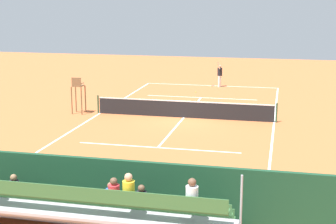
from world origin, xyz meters
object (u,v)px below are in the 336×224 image
(umpire_chair, at_px, (78,91))
(tennis_ball_near, at_px, (196,92))
(tennis_racket, at_px, (210,86))
(courtside_bench, at_px, (160,200))
(equipment_bag, at_px, (96,207))
(bleacher_stand, at_px, (75,209))
(tennis_net, at_px, (184,109))
(tennis_player, at_px, (220,74))

(umpire_chair, xyz_separation_m, tennis_ball_near, (-5.52, -8.15, -1.28))
(tennis_racket, relative_size, tennis_ball_near, 8.01)
(courtside_bench, bearing_deg, tennis_ball_near, -83.09)
(courtside_bench, relative_size, equipment_bag, 2.00)
(bleacher_stand, height_order, tennis_ball_near, bleacher_stand)
(tennis_net, height_order, tennis_player, tennis_player)
(bleacher_stand, xyz_separation_m, courtside_bench, (-1.91, -2.09, -0.41))
(umpire_chair, height_order, equipment_bag, umpire_chair)
(equipment_bag, bearing_deg, bleacher_stand, 94.55)
(umpire_chair, relative_size, tennis_ball_near, 32.42)
(tennis_racket, bearing_deg, equipment_bag, 89.75)
(umpire_chair, distance_m, courtside_bench, 15.30)
(tennis_racket, height_order, tennis_ball_near, tennis_ball_near)
(umpire_chair, distance_m, tennis_racket, 12.77)
(tennis_player, relative_size, tennis_racket, 3.64)
(tennis_net, distance_m, tennis_ball_near, 7.89)
(tennis_net, relative_size, courtside_bench, 5.72)
(equipment_bag, bearing_deg, umpire_chair, -65.32)
(tennis_net, bearing_deg, umpire_chair, 2.83)
(tennis_player, bearing_deg, equipment_bag, 87.97)
(tennis_net, distance_m, equipment_bag, 13.41)
(courtside_bench, bearing_deg, tennis_racket, -85.36)
(courtside_bench, relative_size, tennis_racket, 3.40)
(bleacher_stand, height_order, umpire_chair, bleacher_stand)
(tennis_net, distance_m, tennis_player, 10.63)
(equipment_bag, bearing_deg, courtside_bench, -176.44)
(umpire_chair, bearing_deg, courtside_bench, 121.93)
(tennis_player, bearing_deg, courtside_bench, 92.90)
(bleacher_stand, bearing_deg, equipment_bag, -85.45)
(courtside_bench, distance_m, tennis_racket, 24.18)
(umpire_chair, height_order, courtside_bench, umpire_chair)
(tennis_ball_near, bearing_deg, equipment_bag, 91.34)
(equipment_bag, height_order, tennis_player, tennis_player)
(tennis_racket, distance_m, tennis_ball_near, 3.03)
(tennis_net, height_order, bleacher_stand, bleacher_stand)
(tennis_ball_near, bearing_deg, bleacher_stand, 91.61)
(umpire_chair, bearing_deg, tennis_ball_near, -124.11)
(tennis_player, height_order, tennis_ball_near, tennis_player)
(bleacher_stand, distance_m, tennis_player, 25.97)
(tennis_player, bearing_deg, bleacher_stand, 88.46)
(umpire_chair, distance_m, equipment_bag, 14.45)
(courtside_bench, xyz_separation_m, tennis_player, (1.21, -23.87, 0.46))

